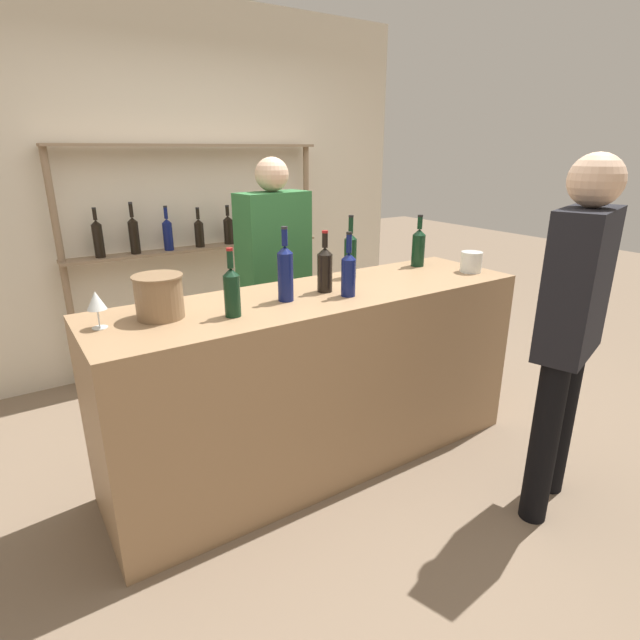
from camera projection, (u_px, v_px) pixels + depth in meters
name	position (u px, v px, depth m)	size (l,w,h in m)	color
ground_plane	(320.00, 457.00, 2.95)	(16.00, 16.00, 0.00)	#7A6651
bar_counter	(320.00, 380.00, 2.78)	(2.36, 0.66, 1.01)	#997551
back_wall	(188.00, 191.00, 4.01)	(3.96, 0.12, 2.80)	beige
back_shelf	(197.00, 224.00, 3.94)	(2.07, 0.18, 1.76)	#897056
counter_bottle_0	(348.00, 273.00, 2.52)	(0.07, 0.07, 0.33)	#0F1956
counter_bottle_1	(325.00, 268.00, 2.60)	(0.08, 0.08, 0.32)	black
counter_bottle_2	(285.00, 272.00, 2.44)	(0.08, 0.08, 0.37)	#0F1956
counter_bottle_3	(232.00, 291.00, 2.22)	(0.07, 0.07, 0.31)	black
counter_bottle_4	(350.00, 254.00, 2.89)	(0.07, 0.07, 0.36)	black
counter_bottle_5	(418.00, 246.00, 3.18)	(0.08, 0.08, 0.33)	black
wine_glass	(96.00, 301.00, 2.07)	(0.08, 0.08, 0.16)	silver
ice_bucket	(159.00, 297.00, 2.20)	(0.22, 0.22, 0.19)	#846647
cork_jar	(471.00, 262.00, 3.04)	(0.13, 0.13, 0.12)	silver
customer_right	(572.00, 316.00, 2.25)	(0.49, 0.32, 1.71)	black
server_behind_counter	(275.00, 264.00, 3.42)	(0.52, 0.28, 1.68)	black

